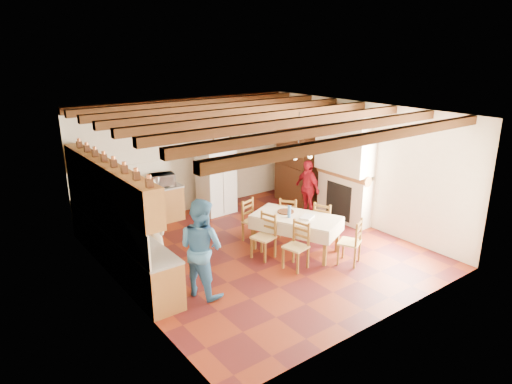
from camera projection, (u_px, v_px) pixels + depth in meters
floor at (261, 251)px, 9.90m from camera, size 6.00×6.50×0.02m
ceiling at (261, 112)px, 8.97m from camera, size 6.00×6.50×0.02m
wall_back at (185, 156)px, 11.92m from camera, size 6.00×0.02×3.00m
wall_front at (390, 235)px, 6.95m from camera, size 6.00×0.02×3.00m
wall_left at (120, 216)px, 7.72m from camera, size 0.02×6.50×3.00m
wall_right at (358, 163)px, 11.15m from camera, size 0.02×6.50×3.00m
ceiling_beams at (261, 117)px, 9.00m from camera, size 6.00×6.30×0.16m
lower_cabinets_left at (120, 248)px, 9.02m from camera, size 0.60×4.30×0.86m
lower_cabinets_back at (137, 210)px, 11.13m from camera, size 2.30×0.60×0.86m
countertop_left at (118, 227)px, 8.89m from camera, size 0.62×4.30×0.04m
countertop_back at (136, 192)px, 10.99m from camera, size 2.34×0.62×0.04m
backsplash_left at (102, 215)px, 8.62m from camera, size 0.03×4.30×0.60m
backsplash_back at (130, 177)px, 11.11m from camera, size 2.30×0.03×0.60m
upper_cabinets at (107, 180)px, 8.52m from camera, size 0.35×4.20×0.70m
fireplace at (344, 167)px, 11.17m from camera, size 0.56×1.60×2.80m
wall_picture at (235, 136)px, 12.67m from camera, size 0.34×0.03×0.42m
refrigerator at (216, 181)px, 11.96m from camera, size 0.87×0.73×1.69m
hutch at (296, 161)px, 12.60m from camera, size 0.66×1.38×2.43m
dining_table at (296, 220)px, 9.72m from camera, size 1.60×2.04×0.80m
chandelier at (298, 149)px, 9.24m from camera, size 0.47×0.47×0.03m
chair_left_near at (296, 246)px, 9.00m from camera, size 0.48×0.49×0.96m
chair_left_far at (263, 236)px, 9.45m from camera, size 0.49×0.50×0.96m
chair_right_near at (325, 222)px, 10.24m from camera, size 0.52×0.54×0.96m
chair_right_far at (289, 216)px, 10.55m from camera, size 0.57×0.58×0.96m
chair_end_near at (350, 241)px, 9.21m from camera, size 0.55×0.55×0.96m
chair_end_far at (254, 221)px, 10.30m from camera, size 0.52×0.51×0.96m
person_man at (152, 225)px, 8.80m from camera, size 0.55×0.76×1.92m
person_woman_blue at (201, 247)px, 7.96m from camera, size 0.92×1.04×1.79m
person_woman_red at (307, 188)px, 11.74m from camera, size 0.42×0.89×1.48m
microwave at (163, 180)px, 11.35m from camera, size 0.63×0.49×0.32m
fridge_vase at (214, 144)px, 11.63m from camera, size 0.36×0.36×0.32m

